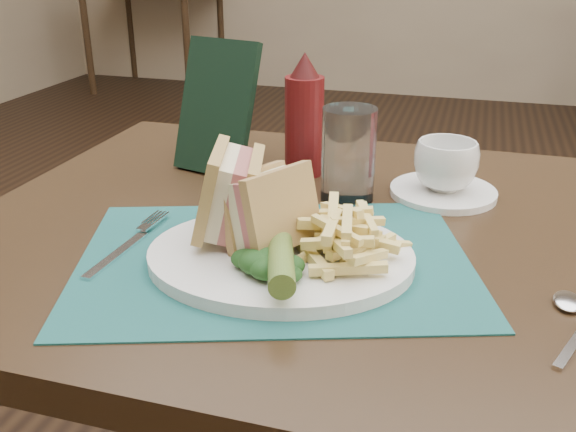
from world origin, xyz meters
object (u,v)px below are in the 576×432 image
object	(u,v)px
drinking_glass	(348,155)
ketchup_bottle	(304,115)
coffee_cup	(446,165)
plate	(280,257)
sandwich_half_a	(211,193)
check_presenter	(217,107)
placemat	(274,260)
table_bg_left	(157,38)
sandwich_half_b	(257,203)
saucer	(443,192)

from	to	relation	value
drinking_glass	ketchup_bottle	world-z (taller)	ketchup_bottle
coffee_cup	ketchup_bottle	distance (m)	0.22
plate	sandwich_half_a	distance (m)	0.11
check_presenter	sandwich_half_a	bearing A→B (deg)	-54.82
placemat	sandwich_half_a	world-z (taller)	sandwich_half_a
table_bg_left	drinking_glass	distance (m)	4.23
sandwich_half_b	check_presenter	distance (m)	0.31
coffee_cup	ketchup_bottle	size ratio (longest dim) A/B	0.48
check_presenter	coffee_cup	bearing A→B (deg)	11.89
placemat	ketchup_bottle	world-z (taller)	ketchup_bottle
ketchup_bottle	sandwich_half_b	bearing A→B (deg)	-85.65
sandwich_half_a	check_presenter	world-z (taller)	check_presenter
plate	saucer	size ratio (longest dim) A/B	2.00
plate	sandwich_half_a	xyz separation A→B (m)	(-0.09, 0.02, 0.06)
sandwich_half_a	saucer	bearing A→B (deg)	29.74
saucer	coffee_cup	xyz separation A→B (m)	(0.00, 0.00, 0.04)
drinking_glass	ketchup_bottle	distance (m)	0.12
ketchup_bottle	plate	bearing A→B (deg)	-79.80
sandwich_half_b	placemat	bearing A→B (deg)	9.58
plate	coffee_cup	size ratio (longest dim) A/B	3.37
plate	check_presenter	xyz separation A→B (m)	(-0.19, 0.28, 0.09)
placemat	coffee_cup	distance (m)	0.31
plate	coffee_cup	xyz separation A→B (m)	(0.16, 0.27, 0.04)
placemat	plate	world-z (taller)	plate
sandwich_half_b	coffee_cup	size ratio (longest dim) A/B	1.07
sandwich_half_b	saucer	size ratio (longest dim) A/B	0.63
sandwich_half_a	sandwich_half_b	bearing A→B (deg)	-15.92
plate	saucer	world-z (taller)	plate
table_bg_left	ketchup_bottle	xyz separation A→B (m)	(2.08, -3.52, 0.47)
sandwich_half_a	drinking_glass	bearing A→B (deg)	43.53
placemat	ketchup_bottle	size ratio (longest dim) A/B	2.38
sandwich_half_a	coffee_cup	xyz separation A→B (m)	(0.25, 0.25, -0.03)
plate	ketchup_bottle	size ratio (longest dim) A/B	1.61
plate	check_presenter	distance (m)	0.35
sandwich_half_b	saucer	bearing A→B (deg)	81.51
table_bg_left	sandwich_half_b	world-z (taller)	sandwich_half_b
sandwich_half_a	drinking_glass	world-z (taller)	drinking_glass
saucer	check_presenter	xyz separation A→B (m)	(-0.35, 0.02, 0.09)
sandwich_half_a	coffee_cup	size ratio (longest dim) A/B	1.21
sandwich_half_b	saucer	world-z (taller)	sandwich_half_b
sandwich_half_a	check_presenter	xyz separation A→B (m)	(-0.10, 0.26, 0.03)
sandwich_half_b	drinking_glass	bearing A→B (deg)	101.31
drinking_glass	table_bg_left	bearing A→B (deg)	121.08
table_bg_left	placemat	xyz separation A→B (m)	(2.13, -3.81, 0.38)
saucer	check_presenter	bearing A→B (deg)	177.51
saucer	ketchup_bottle	size ratio (longest dim) A/B	0.81
table_bg_left	drinking_glass	bearing A→B (deg)	-58.92
plate	sandwich_half_b	xyz separation A→B (m)	(-0.03, 0.02, 0.06)
drinking_glass	coffee_cup	bearing A→B (deg)	21.70
plate	check_presenter	size ratio (longest dim) A/B	1.47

